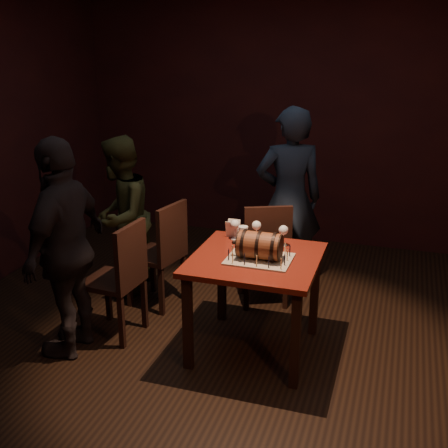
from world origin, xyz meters
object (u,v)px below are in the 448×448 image
Objects in this scene: chair_back at (265,249)px; chair_left_front at (121,274)px; pub_table at (255,271)px; person_back at (289,199)px; wine_glass_mid at (256,226)px; wine_glass_right at (283,231)px; pint_of_ale at (243,236)px; person_left_rear at (121,217)px; chair_left_rear at (163,249)px; barrel_cake at (260,245)px; wine_glass_left at (235,225)px; person_left_front at (66,248)px.

chair_back is 1.00× the size of chair_left_front.
pub_table is 0.54× the size of person_back.
wine_glass_right is at bearing -10.55° from wine_glass_mid.
wine_glass_mid is 0.54m from chair_back.
pint_of_ale is at bearing -163.63° from wine_glass_right.
person_back is at bearing 105.66° from person_left_rear.
person_left_rear reaches higher than chair_left_rear.
barrel_cake reaches higher than wine_glass_left.
pint_of_ale is (-0.29, -0.08, -0.05)m from wine_glass_right.
chair_back is 1.26m from chair_left_front.
pint_of_ale is 0.98m from chair_left_front.
person_left_front is at bearing -135.92° from chair_back.
person_left_front reaches higher than wine_glass_right.
wine_glass_mid reaches higher than pint_of_ale.
person_back is (0.92, 0.76, 0.32)m from chair_left_rear.
chair_left_front is (-1.16, -0.40, -0.35)m from wine_glass_right.
chair_back is at bearing 98.40° from pub_table.
wine_glass_mid and wine_glass_right have the same top height.
person_left_front is at bearing -162.60° from pub_table.
barrel_cake is at bearing -51.74° from pint_of_ale.
barrel_cake is 0.25× the size of person_left_rear.
wine_glass_mid is at bearing 108.22° from barrel_cake.
chair_left_rear is 0.53m from person_left_rear.
chair_left_front is 1.71m from person_back.
chair_back is (-0.25, 0.46, -0.35)m from wine_glass_right.
wine_glass_mid is at bearing 69.31° from person_left_rear.
pub_table is at bearing -50.26° from wine_glass_left.
wine_glass_left is at bearing -107.25° from chair_back.
chair_back reaches higher than wine_glass_right.
person_left_rear is (-1.54, 0.33, -0.15)m from wine_glass_right.
wine_glass_right is at bearing -61.86° from chair_back.
wine_glass_left is 0.10× the size of person_left_front.
wine_glass_right is (0.22, -0.04, 0.00)m from wine_glass_mid.
person_back is at bearing 82.67° from pint_of_ale.
wine_glass_right is 0.10× the size of person_left_front.
chair_left_front is 0.49m from person_left_front.
person_left_front reaches higher than wine_glass_mid.
pub_table is 0.39m from wine_glass_right.
wine_glass_left is 0.15m from pint_of_ale.
wine_glass_mid is 0.10× the size of person_back.
wine_glass_right is 1.59m from person_left_rear.
person_back reaches higher than person_left_front.
chair_back reaches higher than pint_of_ale.
person_left_front is at bearing -146.11° from wine_glass_left.
barrel_cake is 0.22× the size of person_left_front.
barrel_cake is 1.12m from chair_left_front.
wine_glass_mid is 0.17× the size of chair_left_rear.
pub_table is 1.04m from chair_left_front.
pint_of_ale is at bearing -94.41° from chair_back.
wine_glass_left is 1.00× the size of wine_glass_mid.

